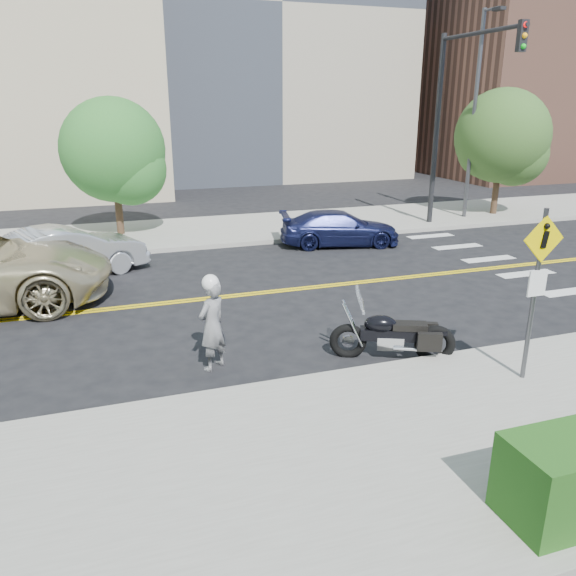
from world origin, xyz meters
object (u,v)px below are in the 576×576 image
Objects in this scene: pedestrian_sign at (537,279)px; motorcycle at (394,324)px; parked_car_silver at (66,252)px; parked_car_blue at (340,228)px; motorcyclist at (212,323)px.

pedestrian_sign reaches higher than motorcycle.
parked_car_silver reaches higher than parked_car_blue.
motorcycle reaches higher than parked_car_blue.
parked_car_blue is at bearing -163.69° from motorcyclist.
motorcycle is at bearing -163.51° from parked_car_silver.
pedestrian_sign is 0.73× the size of parked_car_blue.
parked_car_silver is at bearing 108.90° from parked_car_blue.
motorcyclist reaches higher than parked_car_silver.
motorcyclist is 3.45m from motorcycle.
pedestrian_sign is at bearing 117.82° from motorcyclist.
pedestrian_sign reaches higher than motorcyclist.
motorcycle is 0.52× the size of parked_car_silver.
parked_car_silver is 8.92m from parked_car_blue.
pedestrian_sign is at bearing -22.37° from motorcycle.
parked_car_blue is at bearing -105.53° from parked_car_silver.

